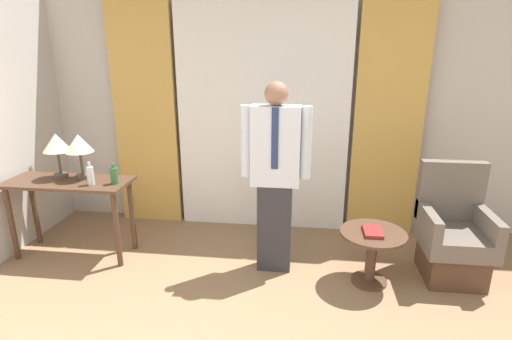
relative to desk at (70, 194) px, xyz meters
The scene contains 13 objects.
wall_back 2.15m from the desk, 30.54° to the left, with size 10.00×0.06×2.70m.
curtain_sheer_center 2.07m from the desk, 27.26° to the left, with size 1.83×0.06×2.58m.
curtain_drape_left 1.20m from the desk, 63.93° to the left, with size 0.70×0.06×2.58m.
curtain_drape_right 3.24m from the desk, 16.43° to the left, with size 0.70×0.06×2.58m.
desk is the anchor object (origin of this frame).
table_lamp_left 0.48m from the desk, 144.17° to the left, with size 0.25×0.25×0.43m.
table_lamp_right 0.48m from the desk, 35.83° to the left, with size 0.25×0.25×0.43m.
bottle_near_edge 0.37m from the desk, 15.67° to the right, with size 0.06×0.06×0.22m.
bottle_by_lamp 0.53m from the desk, ahead, with size 0.07×0.07×0.19m.
person 1.98m from the desk, ahead, with size 0.60×0.20×1.70m.
armchair 3.52m from the desk, ahead, with size 0.56×0.59×1.00m.
side_table 2.82m from the desk, ahead, with size 0.55×0.55×0.48m.
book 2.79m from the desk, ahead, with size 0.15×0.23×0.03m.
Camera 1 is at (0.45, -1.29, 1.98)m, focal length 28.00 mm.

